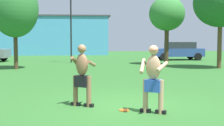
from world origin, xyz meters
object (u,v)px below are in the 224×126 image
(car_blue_near_post, at_px, (178,51))
(tree_near_building, at_px, (167,14))
(lamp_post, at_px, (71,21))
(player_with_cap, at_px, (153,76))
(player_in_black, at_px, (82,74))
(tree_behind_players, at_px, (221,3))
(frisbee, at_px, (124,110))
(tree_left_field, at_px, (15,9))

(car_blue_near_post, xyz_separation_m, tree_near_building, (-2.33, -5.06, 2.77))
(lamp_post, xyz_separation_m, tree_near_building, (6.91, -2.49, 0.35))
(player_with_cap, relative_size, tree_near_building, 0.34)
(tree_near_building, bearing_deg, player_with_cap, -105.22)
(player_in_black, bearing_deg, tree_behind_players, 52.04)
(tree_behind_players, height_order, tree_near_building, tree_behind_players)
(tree_behind_players, bearing_deg, frisbee, -122.74)
(player_with_cap, distance_m, tree_near_building, 15.46)
(player_in_black, bearing_deg, frisbee, -30.27)
(car_blue_near_post, relative_size, tree_behind_players, 0.78)
(tree_behind_players, bearing_deg, player_with_cap, -119.57)
(player_with_cap, xyz_separation_m, frisbee, (-0.67, 0.31, -0.90))
(tree_left_field, xyz_separation_m, tree_near_building, (9.96, 2.72, -0.05))
(tree_left_field, height_order, tree_near_building, tree_left_field)
(lamp_post, bearing_deg, tree_near_building, -19.81)
(player_with_cap, distance_m, player_in_black, 1.97)
(frisbee, bearing_deg, player_in_black, 149.73)
(player_in_black, xyz_separation_m, lamp_post, (-1.18, 16.25, 2.36))
(lamp_post, relative_size, tree_behind_players, 0.93)
(player_in_black, height_order, tree_behind_players, tree_behind_players)
(car_blue_near_post, distance_m, tree_left_field, 14.82)
(tree_near_building, bearing_deg, tree_left_field, -164.75)
(frisbee, height_order, tree_left_field, tree_left_field)
(player_in_black, bearing_deg, tree_near_building, 67.39)
(player_with_cap, height_order, tree_behind_players, tree_behind_players)
(lamp_post, bearing_deg, tree_left_field, -120.38)
(car_blue_near_post, bearing_deg, tree_left_field, -147.69)
(player_with_cap, height_order, tree_near_building, tree_near_building)
(tree_left_field, bearing_deg, frisbee, -65.56)
(player_with_cap, relative_size, player_in_black, 1.00)
(player_with_cap, xyz_separation_m, car_blue_near_post, (6.33, 19.75, -0.09))
(car_blue_near_post, bearing_deg, player_with_cap, -107.76)
(car_blue_near_post, distance_m, tree_near_building, 6.22)
(tree_behind_players, bearing_deg, car_blue_near_post, 91.66)
(player_in_black, distance_m, frisbee, 1.50)
(car_blue_near_post, height_order, lamp_post, lamp_post)
(frisbee, xyz_separation_m, lamp_post, (-2.24, 16.86, 3.22))
(tree_left_field, distance_m, tree_behind_players, 12.54)
(lamp_post, bearing_deg, frisbee, -82.42)
(lamp_post, height_order, tree_near_building, lamp_post)
(lamp_post, height_order, tree_behind_players, tree_behind_players)
(frisbee, distance_m, car_blue_near_post, 20.67)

